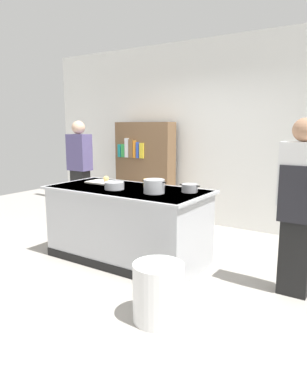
# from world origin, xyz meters

# --- Properties ---
(ground_plane) EXTENTS (10.00, 10.00, 0.00)m
(ground_plane) POSITION_xyz_m (0.00, 0.00, 0.00)
(ground_plane) COLOR #9E9991
(back_wall) EXTENTS (6.40, 0.12, 3.00)m
(back_wall) POSITION_xyz_m (0.00, 2.10, 1.50)
(back_wall) COLOR white
(back_wall) RESTS_ON ground_plane
(counter_island) EXTENTS (1.98, 0.98, 0.90)m
(counter_island) POSITION_xyz_m (0.00, -0.00, 0.47)
(counter_island) COLOR #B7BABF
(counter_island) RESTS_ON ground_plane
(cutting_board) EXTENTS (0.40, 0.28, 0.02)m
(cutting_board) POSITION_xyz_m (-0.52, 0.15, 0.91)
(cutting_board) COLOR silver
(cutting_board) RESTS_ON counter_island
(onion) EXTENTS (0.08, 0.08, 0.08)m
(onion) POSITION_xyz_m (-0.48, 0.17, 0.96)
(onion) COLOR tan
(onion) RESTS_ON cutting_board
(stock_pot) EXTENTS (0.30, 0.24, 0.16)m
(stock_pot) POSITION_xyz_m (0.44, -0.07, 0.98)
(stock_pot) COLOR #B7BABF
(stock_pot) RESTS_ON counter_island
(sauce_pan) EXTENTS (0.25, 0.18, 0.09)m
(sauce_pan) POSITION_xyz_m (0.74, 0.20, 0.95)
(sauce_pan) COLOR #99999E
(sauce_pan) RESTS_ON counter_island
(mixing_bowl) EXTENTS (0.23, 0.23, 0.09)m
(mixing_bowl) POSITION_xyz_m (-0.09, -0.13, 0.94)
(mixing_bowl) COLOR #B7BABF
(mixing_bowl) RESTS_ON counter_island
(juice_cup) EXTENTS (0.07, 0.07, 0.10)m
(juice_cup) POSITION_xyz_m (0.12, 0.22, 0.95)
(juice_cup) COLOR yellow
(juice_cup) RESTS_ON counter_island
(trash_bin) EXTENTS (0.44, 0.44, 0.51)m
(trash_bin) POSITION_xyz_m (1.08, -0.98, 0.25)
(trash_bin) COLOR white
(trash_bin) RESTS_ON ground_plane
(person_chef) EXTENTS (0.38, 0.25, 1.72)m
(person_chef) POSITION_xyz_m (1.93, 0.17, 0.91)
(person_chef) COLOR black
(person_chef) RESTS_ON ground_plane
(person_guest) EXTENTS (0.38, 0.24, 1.72)m
(person_guest) POSITION_xyz_m (-1.74, 0.96, 0.91)
(person_guest) COLOR black
(person_guest) RESTS_ON ground_plane
(bookshelf) EXTENTS (1.10, 0.31, 1.70)m
(bookshelf) POSITION_xyz_m (-0.99, 1.80, 0.85)
(bookshelf) COLOR brown
(bookshelf) RESTS_ON ground_plane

